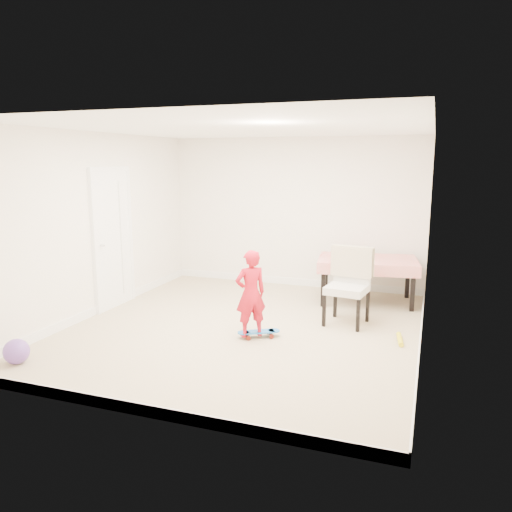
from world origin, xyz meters
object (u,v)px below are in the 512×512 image
(child, at_px, (251,296))
(dining_chair, at_px, (347,287))
(skateboard, at_px, (259,334))
(dining_table, at_px, (367,280))
(balloon, at_px, (16,351))

(child, bearing_deg, dining_chair, -178.59)
(dining_chair, bearing_deg, skateboard, -128.73)
(dining_table, relative_size, balloon, 5.35)
(dining_chair, bearing_deg, child, -128.90)
(child, distance_m, balloon, 2.72)
(balloon, bearing_deg, child, 36.65)
(dining_chair, relative_size, balloon, 3.75)
(dining_table, xyz_separation_m, balloon, (-3.31, -3.77, -0.21))
(dining_table, relative_size, skateboard, 2.76)
(skateboard, distance_m, child, 0.52)
(skateboard, height_order, child, child)
(dining_table, distance_m, dining_chair, 1.22)
(dining_table, height_order, child, child)
(dining_chair, xyz_separation_m, skateboard, (-0.95, -0.90, -0.48))
(dining_chair, height_order, balloon, dining_chair)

